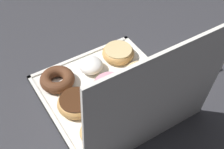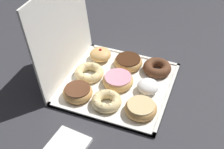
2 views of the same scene
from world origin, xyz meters
The scene contains 13 objects.
ground_plane centered at (0.00, 0.00, 0.00)m, with size 3.00×3.00×0.00m, color #333338.
donut_box centered at (0.00, 0.00, 0.01)m, with size 0.40×0.40×0.01m.
box_lid_open centered at (0.00, 0.22, 0.19)m, with size 0.40×0.38×0.01m, color white.
glazed_ring_donut_0 centered at (-0.11, -0.12, 0.03)m, with size 0.11×0.11×0.04m.
powdered_filled_donut_1 centered at (0.00, -0.12, 0.03)m, with size 0.08×0.08×0.04m.
chocolate_cake_ring_donut_2 centered at (0.12, -0.12, 0.03)m, with size 0.11×0.11×0.04m.
cruller_donut_3 centered at (-0.12, 0.00, 0.03)m, with size 0.11×0.11×0.04m.
pink_frosted_donut_4 centered at (-0.01, 0.00, 0.03)m, with size 0.12×0.12×0.04m.
chocolate_frosted_donut_5 centered at (0.12, 0.00, 0.03)m, with size 0.12×0.12×0.04m.
chocolate_frosted_donut_6 centered at (-0.12, 0.11, 0.03)m, with size 0.11×0.11×0.04m.
cruller_donut_7 centered at (0.00, 0.12, 0.03)m, with size 0.12×0.12×0.04m.
jelly_filled_donut_8 centered at (0.12, 0.13, 0.03)m, with size 0.09×0.09×0.05m.
napkin_stack centered at (-0.33, 0.05, 0.01)m, with size 0.12×0.12×0.01m, color white.
Camera 2 is at (-0.84, -0.29, 0.80)m, focal length 49.14 mm.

